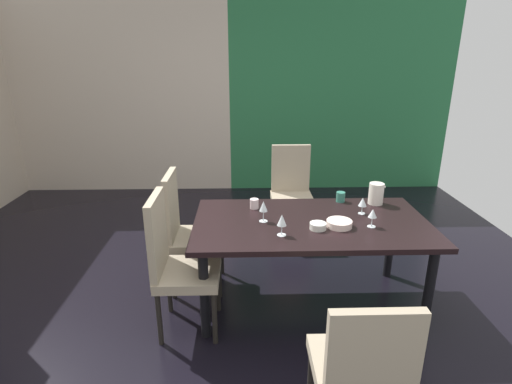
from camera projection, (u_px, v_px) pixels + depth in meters
The scene contains 17 objects.
ground_plane at pixel (224, 302), 3.29m from camera, with size 6.28×6.02×0.02m, color black.
back_panel_interior at pixel (118, 97), 5.59m from camera, with size 3.12×0.10×2.69m, color beige.
garden_window_panel at pixel (341, 97), 5.68m from camera, with size 3.16×0.10×2.69m, color #276B3F.
dining_table at pixel (311, 230), 3.07m from camera, with size 1.79×0.98×0.72m.
chair_head_near at pixel (362, 368), 1.89m from camera, with size 0.44×0.44×0.93m.
chair_left_near at pixel (175, 260), 2.81m from camera, with size 0.45×0.44×1.03m.
chair_head_far at pixel (291, 188), 4.33m from camera, with size 0.44×0.45×1.00m.
chair_left_far at pixel (186, 228), 3.34m from camera, with size 0.45×0.44×1.02m.
wine_glass_near_shelf at pixel (363, 202), 3.15m from camera, with size 0.07×0.07×0.14m.
wine_glass_south at pixel (373, 214), 2.91m from camera, with size 0.06×0.06×0.14m.
wine_glass_corner at pixel (263, 207), 2.99m from camera, with size 0.06×0.06×0.16m.
wine_glass_rear at pixel (282, 221), 2.77m from camera, with size 0.07×0.07×0.16m.
serving_bowl_right at pixel (318, 226), 2.89m from camera, with size 0.12×0.12×0.05m, color silver.
serving_bowl_north at pixel (339, 224), 2.93m from camera, with size 0.19×0.19×0.05m, color #FDE1D3.
cup_west at pixel (341, 197), 3.43m from camera, with size 0.07×0.07×0.09m, color #357C69.
cup_near_window at pixel (254, 204), 3.28m from camera, with size 0.07×0.07×0.08m, color white.
pitcher_left at pixel (376, 193), 3.36m from camera, with size 0.14×0.12×0.18m.
Camera 1 is at (0.19, -2.81, 1.93)m, focal length 28.00 mm.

